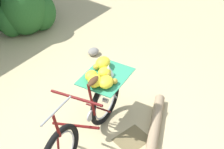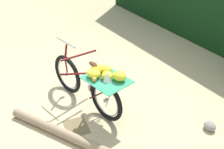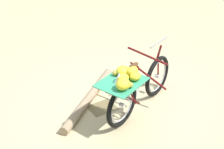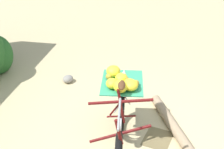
% 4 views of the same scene
% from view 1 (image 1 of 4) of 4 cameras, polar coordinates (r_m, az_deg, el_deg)
% --- Properties ---
extents(ground_plane, '(60.00, 60.00, 0.00)m').
position_cam_1_polar(ground_plane, '(4.64, -3.45, -11.17)').
color(ground_plane, '#C6B284').
extents(bicycle, '(1.77, 0.97, 1.03)m').
position_cam_1_polar(bicycle, '(4.33, -3.75, -5.81)').
color(bicycle, black).
rests_on(bicycle, ground_plane).
extents(fallen_log, '(1.58, 1.26, 0.15)m').
position_cam_1_polar(fallen_log, '(4.52, 6.76, -11.77)').
color(fallen_log, '#9E8466').
rests_on(fallen_log, ground_plane).
extents(shrub_cluster, '(1.15, 0.79, 1.09)m').
position_cam_1_polar(shrub_cluster, '(6.82, -14.36, 10.39)').
color(shrub_cluster, '#235623').
rests_on(shrub_cluster, ground_plane).
extents(path_stone, '(0.21, 0.18, 0.13)m').
position_cam_1_polar(path_stone, '(6.15, -3.17, 3.90)').
color(path_stone, gray).
rests_on(path_stone, ground_plane).
extents(leaf_litter_patch, '(0.44, 0.36, 0.01)m').
position_cam_1_polar(leaf_litter_patch, '(4.65, 3.41, -10.90)').
color(leaf_litter_patch, olive).
rests_on(leaf_litter_patch, ground_plane).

